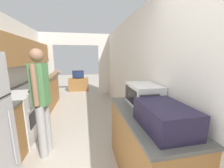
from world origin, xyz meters
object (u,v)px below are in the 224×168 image
Objects in this scene: microwave at (144,94)px; suitcase at (164,116)px; range_oven at (17,118)px; person at (41,100)px; tv_cabinet at (79,84)px; television at (78,75)px.

suitcase is at bearing -97.29° from microwave.
microwave is (2.11, -0.96, 0.61)m from range_oven.
person is (0.61, -0.49, 0.47)m from range_oven.
range_oven is 2.66m from suitcase.
television is at bearing -90.00° from tv_cabinet.
suitcase reaches higher than tv_cabinet.
suitcase is (1.42, -1.14, 0.11)m from person.
tv_cabinet is at bearing 5.73° from person.
television reaches higher than tv_cabinet.
television is at bearing 100.67° from suitcase.
suitcase is 0.67m from microwave.
range_oven is 4.02m from tv_cabinet.
person is at bearing -95.07° from tv_cabinet.
person reaches higher than suitcase.
suitcase is 1.15× the size of microwave.
microwave reaches higher than television.
range_oven is 0.62× the size of person.
microwave is at bearing -77.06° from tv_cabinet.
microwave is at bearing -96.72° from person.
tv_cabinet is at bearing 75.64° from range_oven.
suitcase reaches higher than range_oven.
television is (0.39, 4.34, -0.16)m from person.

